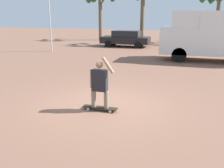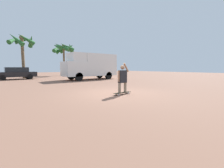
# 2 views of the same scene
# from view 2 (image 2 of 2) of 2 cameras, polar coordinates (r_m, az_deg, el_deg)

# --- Properties ---
(ground_plane) EXTENTS (80.00, 80.00, 0.00)m
(ground_plane) POSITION_cam_2_polar(r_m,az_deg,el_deg) (8.09, 1.62, -3.46)
(ground_plane) COLOR brown
(skateboard) EXTENTS (1.04, 0.23, 0.10)m
(skateboard) POSITION_cam_2_polar(r_m,az_deg,el_deg) (7.70, 3.97, -3.36)
(skateboard) COLOR black
(skateboard) RESTS_ON ground_plane
(person_skateboarder) EXTENTS (0.72, 0.22, 1.51)m
(person_skateboarder) POSITION_cam_2_polar(r_m,az_deg,el_deg) (7.61, 4.00, 2.51)
(person_skateboarder) COLOR gray
(person_skateboarder) RESTS_ON skateboard
(camper_van) EXTENTS (6.23, 2.19, 2.93)m
(camper_van) POSITION_cam_2_polar(r_m,az_deg,el_deg) (17.68, -7.98, 7.02)
(camper_van) COLOR black
(camper_van) RESTS_ON ground_plane
(parked_car_black) EXTENTS (4.18, 1.84, 1.40)m
(parked_car_black) POSITION_cam_2_polar(r_m,az_deg,el_deg) (20.64, -32.72, 3.54)
(parked_car_black) COLOR black
(parked_car_black) RESTS_ON ground_plane
(palm_tree_near_van) EXTENTS (3.88, 3.92, 5.62)m
(palm_tree_near_van) POSITION_cam_2_polar(r_m,az_deg,el_deg) (27.63, -17.82, 12.81)
(palm_tree_near_van) COLOR brown
(palm_tree_near_van) RESTS_ON ground_plane
(palm_tree_center_background) EXTENTS (3.15, 3.32, 5.64)m
(palm_tree_center_background) POSITION_cam_2_polar(r_m,az_deg,el_deg) (22.77, -30.98, 13.36)
(palm_tree_center_background) COLOR brown
(palm_tree_center_background) RESTS_ON ground_plane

